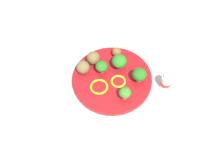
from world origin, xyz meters
TOP-DOWN VIEW (x-y plane):
  - ground_plane at (0.00, 0.00)m, footprint 4.00×4.00m
  - plate at (0.00, 0.00)m, footprint 0.28×0.28m
  - broccoli_floret_back_left at (0.09, -0.02)m, footprint 0.05×0.05m
  - broccoli_floret_back_right at (0.03, 0.05)m, footprint 0.05×0.05m
  - broccoli_floret_mid_left at (0.04, -0.08)m, footprint 0.04×0.04m
  - broccoli_floret_far_rim at (-0.03, 0.03)m, footprint 0.04×0.04m
  - meatball_far_rim at (0.02, 0.10)m, footprint 0.03×0.03m
  - meatball_mid_right at (-0.06, 0.07)m, footprint 0.05×0.05m
  - meatball_back_left at (-0.10, 0.03)m, footprint 0.05×0.05m
  - pepper_ring_center at (0.02, -0.02)m, footprint 0.06×0.06m
  - pepper_ring_back_right at (-0.05, -0.04)m, footprint 0.09×0.09m
  - napkin at (-0.25, 0.03)m, footprint 0.17×0.13m
  - fork at (-0.24, 0.05)m, footprint 0.12×0.02m
  - knife at (-0.24, 0.01)m, footprint 0.15×0.03m
  - yogurt_bottle at (0.18, -0.04)m, footprint 0.04×0.04m

SIDE VIEW (x-z plane):
  - ground_plane at x=0.00m, z-range 0.00..0.00m
  - napkin at x=-0.25m, z-range 0.00..0.01m
  - knife at x=-0.24m, z-range 0.00..0.01m
  - fork at x=-0.24m, z-range 0.00..0.01m
  - plate at x=0.00m, z-range 0.00..0.02m
  - pepper_ring_back_right at x=-0.05m, z-range 0.02..0.02m
  - pepper_ring_center at x=0.02m, z-range 0.02..0.02m
  - yogurt_bottle at x=0.18m, z-range 0.00..0.06m
  - meatball_far_rim at x=0.02m, z-range 0.02..0.05m
  - meatball_back_left at x=-0.10m, z-range 0.02..0.06m
  - meatball_mid_right at x=-0.06m, z-range 0.02..0.06m
  - broccoli_floret_mid_left at x=0.04m, z-range 0.02..0.07m
  - broccoli_floret_far_rim at x=-0.03m, z-range 0.02..0.07m
  - broccoli_floret_back_right at x=0.03m, z-range 0.02..0.07m
  - broccoli_floret_back_left at x=0.09m, z-range 0.02..0.08m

